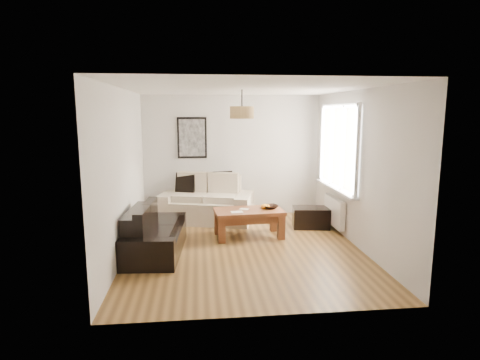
{
  "coord_description": "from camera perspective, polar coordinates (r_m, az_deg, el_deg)",
  "views": [
    {
      "loc": [
        -0.74,
        -6.3,
        2.23
      ],
      "look_at": [
        0.0,
        0.6,
        1.05
      ],
      "focal_mm": 29.75,
      "sensor_mm": 36.0,
      "label": 1
    }
  ],
  "objects": [
    {
      "name": "poster",
      "position": [
        8.53,
        -6.89,
        6.03
      ],
      "size": [
        0.62,
        0.04,
        0.87
      ],
      "primitive_type": null,
      "color": "black",
      "rests_on": "wall_back"
    },
    {
      "name": "pendant_shade",
      "position": [
        6.64,
        0.28,
        9.66
      ],
      "size": [
        0.4,
        0.4,
        0.2
      ],
      "primitive_type": "cylinder",
      "color": "tan",
      "rests_on": "ceiling"
    },
    {
      "name": "wall_right",
      "position": [
        6.89,
        16.48,
        1.5
      ],
      "size": [
        0.04,
        4.5,
        2.6
      ],
      "primitive_type": null,
      "color": "silver",
      "rests_on": "floor"
    },
    {
      "name": "coffee_table",
      "position": [
        7.24,
        1.27,
        -6.2
      ],
      "size": [
        1.27,
        0.76,
        0.5
      ],
      "primitive_type": null,
      "rotation": [
        0.0,
        0.0,
        0.08
      ],
      "color": "brown",
      "rests_on": "floor"
    },
    {
      "name": "ceiling",
      "position": [
        6.35,
        0.59,
        13.0
      ],
      "size": [
        3.8,
        4.5,
        0.0
      ],
      "primitive_type": null,
      "color": "white",
      "rests_on": "floor"
    },
    {
      "name": "floor",
      "position": [
        6.72,
        0.55,
        -9.73
      ],
      "size": [
        4.5,
        4.5,
        0.0
      ],
      "primitive_type": "plane",
      "color": "brown",
      "rests_on": "ground"
    },
    {
      "name": "sofa_leather",
      "position": [
        6.52,
        -12.03,
        -7.24
      ],
      "size": [
        0.93,
        1.71,
        0.72
      ],
      "primitive_type": null,
      "rotation": [
        0.0,
        0.0,
        1.49
      ],
      "color": "black",
      "rests_on": "floor"
    },
    {
      "name": "ottoman",
      "position": [
        7.94,
        10.14,
        -5.31
      ],
      "size": [
        0.76,
        0.55,
        0.4
      ],
      "primitive_type": "cube",
      "rotation": [
        0.0,
        0.0,
        -0.15
      ],
      "color": "black",
      "rests_on": "floor"
    },
    {
      "name": "cushion_right",
      "position": [
        8.44,
        -2.51,
        -0.23
      ],
      "size": [
        0.45,
        0.25,
        0.43
      ],
      "primitive_type": "cube",
      "rotation": [
        0.0,
        0.0,
        0.28
      ],
      "color": "black",
      "rests_on": "loveseat_cream"
    },
    {
      "name": "loveseat_cream",
      "position": [
        8.27,
        -4.82,
        -2.75
      ],
      "size": [
        2.04,
        1.45,
        0.92
      ],
      "primitive_type": null,
      "rotation": [
        0.0,
        0.0,
        -0.26
      ],
      "color": "beige",
      "rests_on": "floor"
    },
    {
      "name": "wall_back",
      "position": [
        8.63,
        -1.17,
        3.47
      ],
      "size": [
        3.8,
        0.04,
        2.6
      ],
      "primitive_type": null,
      "color": "silver",
      "rests_on": "floor"
    },
    {
      "name": "papers",
      "position": [
        7.01,
        -0.45,
        -4.6
      ],
      "size": [
        0.22,
        0.17,
        0.01
      ],
      "primitive_type": "cube",
      "rotation": [
        0.0,
        0.0,
        0.1
      ],
      "color": "white",
      "rests_on": "coffee_table"
    },
    {
      "name": "orange_c",
      "position": [
        7.25,
        3.34,
        -3.83
      ],
      "size": [
        0.1,
        0.1,
        0.08
      ],
      "primitive_type": "sphere",
      "rotation": [
        0.0,
        0.0,
        -0.21
      ],
      "color": "orange",
      "rests_on": "fruit_bowl"
    },
    {
      "name": "window_bay",
      "position": [
        7.58,
        14.0,
        4.61
      ],
      "size": [
        0.14,
        1.9,
        1.6
      ],
      "primitive_type": null,
      "color": "white",
      "rests_on": "wall_right"
    },
    {
      "name": "orange_a",
      "position": [
        7.28,
        3.6,
        -3.79
      ],
      "size": [
        0.09,
        0.09,
        0.09
      ],
      "primitive_type": "sphere",
      "rotation": [
        0.0,
        0.0,
        0.0
      ],
      "color": "orange",
      "rests_on": "fruit_bowl"
    },
    {
      "name": "fruit_bowl",
      "position": [
        7.28,
        4.41,
        -3.84
      ],
      "size": [
        0.33,
        0.33,
        0.07
      ],
      "primitive_type": "imported",
      "rotation": [
        0.0,
        0.0,
        0.27
      ],
      "color": "black",
      "rests_on": "coffee_table"
    },
    {
      "name": "wall_left",
      "position": [
        6.47,
        -16.39,
        1.0
      ],
      "size": [
        0.04,
        4.5,
        2.6
      ],
      "primitive_type": null,
      "color": "silver",
      "rests_on": "floor"
    },
    {
      "name": "wall_front",
      "position": [
        4.22,
        4.14,
        -3.11
      ],
      "size": [
        3.8,
        0.04,
        2.6
      ],
      "primitive_type": null,
      "color": "silver",
      "rests_on": "floor"
    },
    {
      "name": "radiator",
      "position": [
        7.77,
        13.35,
        -4.39
      ],
      "size": [
        0.1,
        0.9,
        0.52
      ],
      "primitive_type": "cube",
      "color": "white",
      "rests_on": "wall_right"
    },
    {
      "name": "cushion_left",
      "position": [
        8.43,
        -7.79,
        -0.39
      ],
      "size": [
        0.43,
        0.24,
        0.41
      ],
      "primitive_type": "cube",
      "rotation": [
        0.0,
        0.0,
        -0.3
      ],
      "color": "black",
      "rests_on": "loveseat_cream"
    },
    {
      "name": "orange_b",
      "position": [
        7.28,
        4.0,
        -3.78
      ],
      "size": [
        0.07,
        0.07,
        0.07
      ],
      "primitive_type": "sphere",
      "rotation": [
        0.0,
        0.0,
        0.06
      ],
      "color": "orange",
      "rests_on": "fruit_bowl"
    }
  ]
}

